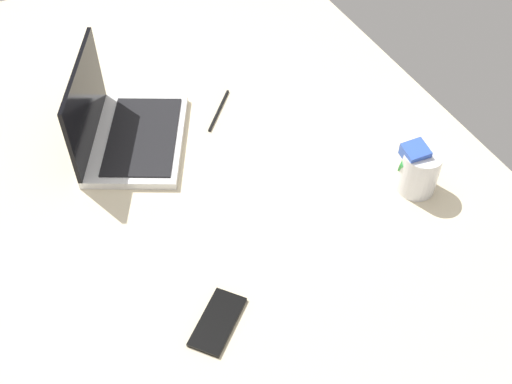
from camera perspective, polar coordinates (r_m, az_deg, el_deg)
The scene contains 5 objects.
bed_mattress at distance 165.42cm, azimuth -6.90°, elevation 1.93°, with size 180.00×140.00×18.00cm, color beige.
laptop at distance 159.55cm, azimuth -12.07°, elevation 5.66°, with size 39.79×35.29×23.00cm.
snack_cup at distance 148.30cm, azimuth 14.61°, elevation 2.01°, with size 10.04×9.48×13.01cm.
cell_phone at distance 125.76cm, azimuth -3.54°, elevation -11.76°, with size 6.80×14.00×0.80cm, color black.
charger_cable at distance 168.16cm, azimuth -3.42°, elevation 7.47°, with size 17.00×0.60×0.60cm, color black.
Camera 1 is at (-111.98, 32.27, 126.40)cm, focal length 43.69 mm.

